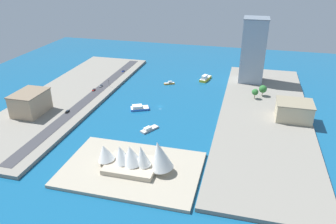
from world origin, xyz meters
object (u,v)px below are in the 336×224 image
object	(u,v)px
catamaran_blue	(139,108)
sedan_silver	(101,86)
yacht_sleek_gray	(149,129)
apartment_midrise_tan	(30,103)
traffic_light_waterfront	(109,82)
opera_landmark	(136,157)
suv_black	(67,111)
hatchback_blue	(123,71)
ferry_yellow_fast	(205,78)
water_taxi_orange	(169,83)
pickup_red	(94,90)
office_block_beige	(294,111)
tower_tall_glass	(253,50)

from	to	relation	value
catamaran_blue	sedan_silver	size ratio (longest dim) A/B	3.41
yacht_sleek_gray	sedan_silver	size ratio (longest dim) A/B	3.01
apartment_midrise_tan	traffic_light_waterfront	world-z (taller)	apartment_midrise_tan
opera_landmark	traffic_light_waterfront	bearing A→B (deg)	-59.61
suv_black	sedan_silver	xyz separation A→B (m)	(-1.56, -60.08, 0.04)
sedan_silver	catamaran_blue	bearing A→B (deg)	145.59
hatchback_blue	opera_landmark	distance (m)	183.23
catamaran_blue	suv_black	world-z (taller)	suv_black
catamaran_blue	hatchback_blue	distance (m)	95.91
ferry_yellow_fast	water_taxi_orange	size ratio (longest dim) A/B	1.93
ferry_yellow_fast	sedan_silver	size ratio (longest dim) A/B	4.23
yacht_sleek_gray	water_taxi_orange	distance (m)	98.46
ferry_yellow_fast	opera_landmark	xyz separation A→B (m)	(15.80, 169.71, 7.99)
ferry_yellow_fast	suv_black	xyz separation A→B (m)	(95.90, 111.09, 1.39)
yacht_sleek_gray	opera_landmark	bearing A→B (deg)	99.30
ferry_yellow_fast	opera_landmark	world-z (taller)	opera_landmark
water_taxi_orange	sedan_silver	xyz separation A→B (m)	(60.85, 30.01, 2.45)
traffic_light_waterfront	yacht_sleek_gray	bearing A→B (deg)	131.74
pickup_red	traffic_light_waterfront	world-z (taller)	traffic_light_waterfront
pickup_red	opera_landmark	bearing A→B (deg)	126.86
water_taxi_orange	hatchback_blue	size ratio (longest dim) A/B	2.35
catamaran_blue	yacht_sleek_gray	xyz separation A→B (m)	(-19.17, 33.02, -0.45)
suv_black	traffic_light_waterfront	bearing A→B (deg)	-98.44
opera_landmark	catamaran_blue	bearing A→B (deg)	-71.83
pickup_red	opera_landmark	distance (m)	134.53
office_block_beige	opera_landmark	xyz separation A→B (m)	(95.67, 91.63, 0.32)
ferry_yellow_fast	hatchback_blue	bearing A→B (deg)	1.59
water_taxi_orange	tower_tall_glass	world-z (taller)	tower_tall_glass
suv_black	opera_landmark	bearing A→B (deg)	143.80
tower_tall_glass	sedan_silver	xyz separation A→B (m)	(139.58, 53.83, -30.39)
catamaran_blue	water_taxi_orange	distance (m)	65.72
office_block_beige	opera_landmark	distance (m)	132.47
pickup_red	traffic_light_waterfront	size ratio (longest dim) A/B	0.72
ferry_yellow_fast	suv_black	size ratio (longest dim) A/B	4.26
office_block_beige	ferry_yellow_fast	bearing A→B (deg)	-44.35
catamaran_blue	traffic_light_waterfront	xyz separation A→B (m)	(43.40, -37.11, 5.38)
apartment_midrise_tan	sedan_silver	distance (m)	74.00
yacht_sleek_gray	suv_black	bearing A→B (deg)	-6.29
catamaran_blue	tower_tall_glass	world-z (taller)	tower_tall_glass
yacht_sleek_gray	traffic_light_waterfront	size ratio (longest dim) A/B	2.36
water_taxi_orange	traffic_light_waterfront	distance (m)	60.33
traffic_light_waterfront	opera_landmark	distance (m)	140.11
ferry_yellow_fast	tower_tall_glass	bearing A→B (deg)	-176.43
office_block_beige	suv_black	bearing A→B (deg)	10.64
catamaran_blue	traffic_light_waterfront	distance (m)	57.35
pickup_red	tower_tall_glass	bearing A→B (deg)	-155.34
yacht_sleek_gray	office_block_beige	bearing A→B (deg)	-158.51
tower_tall_glass	apartment_midrise_tan	distance (m)	208.78
suv_black	traffic_light_waterfront	size ratio (longest dim) A/B	0.78
suv_black	tower_tall_glass	bearing A→B (deg)	-141.09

